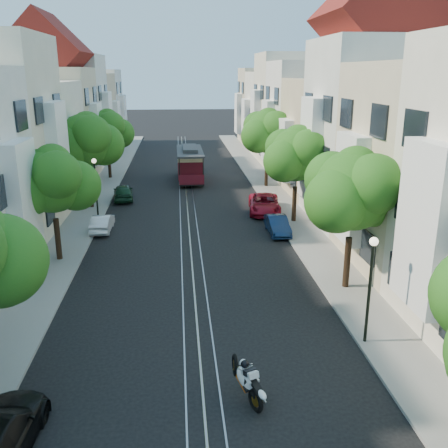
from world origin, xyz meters
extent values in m
plane|color=black|center=(0.00, 28.00, 0.00)|extent=(200.00, 200.00, 0.00)
cube|color=gray|center=(7.25, 28.00, 0.06)|extent=(2.50, 80.00, 0.12)
cube|color=gray|center=(-7.25, 28.00, 0.06)|extent=(2.50, 80.00, 0.12)
cube|color=gray|center=(-0.55, 28.00, 0.01)|extent=(0.06, 80.00, 0.02)
cube|color=gray|center=(0.00, 28.00, 0.01)|extent=(0.06, 80.00, 0.02)
cube|color=gray|center=(0.55, 28.00, 0.01)|extent=(0.06, 80.00, 0.02)
cube|color=tan|center=(0.00, 28.00, 0.00)|extent=(0.08, 80.00, 0.01)
cube|color=white|center=(8.20, 4.00, 4.62)|extent=(0.90, 3.04, 6.05)
cube|color=beige|center=(12.00, 12.00, 5.00)|extent=(7.00, 8.00, 10.00)
cube|color=white|center=(8.20, 12.00, 4.20)|extent=(0.90, 3.04, 5.50)
cube|color=silver|center=(12.00, 20.00, 6.00)|extent=(7.00, 8.00, 12.00)
cube|color=white|center=(8.20, 20.00, 5.04)|extent=(0.90, 3.04, 6.60)
cube|color=#C6B28C|center=(12.00, 28.00, 4.50)|extent=(7.00, 8.00, 9.00)
cube|color=white|center=(8.20, 28.00, 3.78)|extent=(0.90, 3.04, 4.95)
cube|color=white|center=(12.00, 36.00, 5.25)|extent=(7.00, 8.00, 10.50)
cube|color=white|center=(8.20, 36.00, 4.41)|extent=(0.90, 3.04, 5.78)
cube|color=beige|center=(12.00, 44.00, 5.75)|extent=(7.00, 8.00, 11.50)
cube|color=white|center=(8.20, 44.00, 4.83)|extent=(0.90, 3.04, 6.32)
cube|color=silver|center=(12.00, 52.00, 4.75)|extent=(7.00, 8.00, 9.50)
cube|color=white|center=(8.20, 52.00, 3.99)|extent=(0.90, 3.04, 5.23)
cube|color=beige|center=(12.00, 60.00, 5.00)|extent=(7.00, 8.00, 10.00)
cube|color=white|center=(8.20, 60.00, 4.20)|extent=(0.90, 3.04, 5.50)
cube|color=white|center=(-8.20, 12.00, 4.12)|extent=(0.90, 3.04, 5.39)
cube|color=white|center=(-8.20, 20.00, 4.94)|extent=(0.90, 3.04, 6.47)
cube|color=silver|center=(-12.00, 28.00, 4.41)|extent=(7.00, 8.00, 8.82)
cube|color=white|center=(-8.20, 28.00, 3.70)|extent=(0.90, 3.04, 4.85)
cube|color=beige|center=(-12.00, 36.00, 5.14)|extent=(7.00, 8.00, 10.29)
cube|color=white|center=(-8.20, 36.00, 4.32)|extent=(0.90, 3.04, 5.66)
cube|color=silver|center=(-12.00, 44.00, 5.63)|extent=(7.00, 8.00, 11.27)
cube|color=white|center=(-8.20, 44.00, 4.73)|extent=(0.90, 3.04, 6.20)
cube|color=#C6B28C|center=(-12.00, 52.00, 4.66)|extent=(7.00, 8.00, 9.31)
cube|color=white|center=(-8.20, 52.00, 3.91)|extent=(0.90, 3.04, 5.12)
cube|color=white|center=(-12.00, 60.00, 4.90)|extent=(7.00, 8.00, 9.80)
cube|color=white|center=(-8.20, 60.00, 4.12)|extent=(0.90, 3.04, 5.39)
cylinder|color=black|center=(7.20, 9.00, 1.34)|extent=(0.30, 0.30, 2.45)
sphere|color=#185A16|center=(7.20, 9.00, 4.81)|extent=(3.64, 3.64, 3.64)
sphere|color=#185A16|center=(8.30, 9.50, 4.41)|extent=(2.91, 2.91, 2.91)
sphere|color=#185A16|center=(6.25, 8.30, 4.51)|extent=(2.84, 2.84, 2.84)
sphere|color=#185A16|center=(7.30, 9.10, 5.71)|extent=(2.18, 2.18, 2.18)
cylinder|color=black|center=(7.20, 20.00, 1.31)|extent=(0.30, 0.30, 2.38)
sphere|color=#185A16|center=(7.20, 20.00, 4.68)|extent=(3.54, 3.54, 3.54)
sphere|color=#185A16|center=(8.30, 20.50, 4.28)|extent=(2.83, 2.83, 2.83)
sphere|color=#185A16|center=(6.25, 19.30, 4.38)|extent=(2.76, 2.76, 2.76)
sphere|color=#185A16|center=(7.30, 20.10, 5.58)|extent=(2.12, 2.12, 2.12)
cylinder|color=black|center=(7.20, 31.00, 1.38)|extent=(0.30, 0.30, 2.52)
sphere|color=#185A16|center=(7.20, 31.00, 4.94)|extent=(3.74, 3.74, 3.74)
sphere|color=#185A16|center=(8.30, 31.50, 4.54)|extent=(3.00, 3.00, 3.00)
sphere|color=#185A16|center=(6.25, 30.30, 4.64)|extent=(2.92, 2.92, 2.92)
sphere|color=#185A16|center=(7.30, 31.10, 5.84)|extent=(2.25, 2.25, 2.25)
sphere|color=#185A16|center=(-6.10, 2.50, 4.41)|extent=(2.91, 2.91, 2.91)
cylinder|color=black|center=(-7.20, 14.00, 1.26)|extent=(0.30, 0.30, 2.27)
sphere|color=#185A16|center=(-7.20, 14.00, 4.47)|extent=(3.38, 3.38, 3.38)
sphere|color=#185A16|center=(-6.10, 14.50, 4.07)|extent=(2.70, 2.70, 2.70)
sphere|color=#185A16|center=(-8.15, 13.30, 4.17)|extent=(2.64, 2.64, 2.64)
sphere|color=#185A16|center=(-7.10, 14.10, 5.38)|extent=(2.03, 2.03, 2.03)
cylinder|color=black|center=(-7.20, 25.00, 1.43)|extent=(0.30, 0.30, 2.62)
sphere|color=#185A16|center=(-7.20, 25.00, 5.14)|extent=(3.90, 3.90, 3.90)
sphere|color=#185A16|center=(-6.10, 25.50, 4.74)|extent=(3.12, 3.12, 3.12)
sphere|color=#185A16|center=(-8.15, 24.30, 4.84)|extent=(3.04, 3.04, 3.04)
sphere|color=#185A16|center=(-7.10, 25.10, 6.04)|extent=(2.34, 2.34, 2.34)
cylinder|color=black|center=(-7.20, 36.00, 1.31)|extent=(0.30, 0.30, 2.38)
sphere|color=#185A16|center=(-7.20, 36.00, 4.68)|extent=(3.54, 3.54, 3.54)
sphere|color=#185A16|center=(-6.10, 36.50, 4.28)|extent=(2.83, 2.83, 2.83)
sphere|color=#185A16|center=(-8.15, 35.30, 4.38)|extent=(2.76, 2.76, 2.76)
sphere|color=#185A16|center=(-7.10, 36.10, 5.58)|extent=(2.12, 2.12, 2.12)
cylinder|color=black|center=(6.30, 4.00, 2.12)|extent=(0.12, 0.12, 4.00)
sphere|color=#FFF2CC|center=(6.30, 4.00, 4.12)|extent=(0.32, 0.32, 0.32)
cylinder|color=black|center=(-6.30, 22.00, 2.12)|extent=(0.12, 0.12, 4.00)
sphere|color=#FFF2CC|center=(-6.30, 22.00, 4.12)|extent=(0.32, 0.32, 0.32)
torus|color=black|center=(1.57, 0.57, 0.30)|extent=(0.43, 0.75, 0.75)
torus|color=black|center=(1.07, 1.76, 0.81)|extent=(0.14, 0.74, 0.74)
ellipsoid|color=silver|center=(1.33, 1.14, 0.74)|extent=(0.80, 1.11, 0.82)
ellipsoid|color=silver|center=(1.42, 0.93, 0.96)|extent=(0.56, 0.65, 0.46)
cube|color=black|center=(1.59, 0.53, 0.81)|extent=(0.41, 0.59, 0.31)
cube|color=silver|center=(1.44, 0.90, 1.06)|extent=(0.53, 0.65, 0.32)
sphere|color=black|center=(1.31, 1.19, 1.20)|extent=(0.26, 0.26, 0.26)
cube|color=black|center=(0.50, 34.45, 0.43)|extent=(2.25, 7.63, 0.29)
cube|color=#4F0D17|center=(0.50, 34.45, 1.57)|extent=(2.32, 4.77, 2.28)
cube|color=beige|center=(0.50, 34.45, 2.42)|extent=(2.37, 4.82, 0.57)
cube|color=#2D2D30|center=(0.50, 34.45, 2.80)|extent=(2.44, 7.63, 0.17)
cube|color=#2D2D30|center=(0.50, 34.45, 3.04)|extent=(1.37, 4.29, 0.33)
imported|color=#0D2042|center=(5.60, 17.61, 0.57)|extent=(1.22, 3.45, 1.14)
imported|color=maroon|center=(5.60, 22.61, 0.66)|extent=(2.73, 4.99, 1.33)
imported|color=silver|center=(-5.60, 19.19, 0.55)|extent=(1.22, 3.35, 1.10)
imported|color=#163823|center=(-5.07, 27.34, 0.64)|extent=(1.91, 3.91, 1.29)
camera|label=1|loc=(-0.58, -12.27, 9.93)|focal=40.00mm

